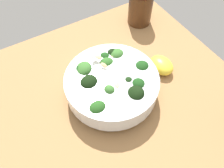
% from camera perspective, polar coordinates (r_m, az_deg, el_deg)
% --- Properties ---
extents(ground_plane, '(0.66, 0.66, 0.04)m').
position_cam_1_polar(ground_plane, '(0.58, 1.45, -5.52)').
color(ground_plane, '#996D42').
extents(bowl_of_broccoli, '(0.22, 0.22, 0.09)m').
position_cam_1_polar(bowl_of_broccoli, '(0.54, -0.05, 0.24)').
color(bowl_of_broccoli, white).
rests_on(bowl_of_broccoli, ground_plane).
extents(lemon_wedge, '(0.08, 0.06, 0.04)m').
position_cam_1_polar(lemon_wedge, '(0.62, 12.38, 4.66)').
color(lemon_wedge, yellow).
rests_on(lemon_wedge, ground_plane).
extents(bottle_short, '(0.07, 0.07, 0.12)m').
position_cam_1_polar(bottle_short, '(0.74, 7.21, 18.85)').
color(bottle_short, '#472814').
rests_on(bottle_short, ground_plane).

